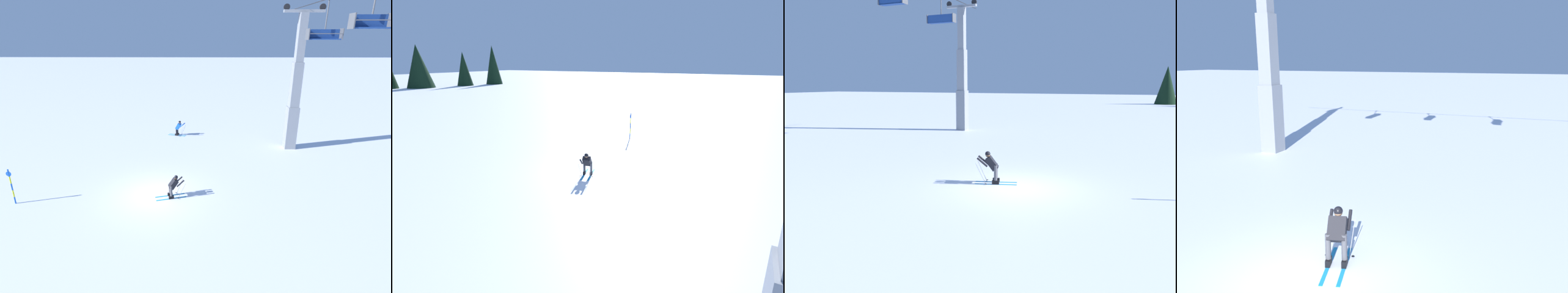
# 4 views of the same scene
# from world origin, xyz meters

# --- Properties ---
(ground_plane) EXTENTS (260.00, 260.00, 0.00)m
(ground_plane) POSITION_xyz_m (0.00, 0.00, 0.00)
(ground_plane) COLOR white
(skier_carving_main) EXTENTS (1.02, 1.76, 1.44)m
(skier_carving_main) POSITION_xyz_m (0.27, 1.11, 0.74)
(skier_carving_main) COLOR #198CCC
(skier_carving_main) RESTS_ON ground_plane
(trail_marker_pole) EXTENTS (0.07, 0.28, 2.03)m
(trail_marker_pole) POSITION_xyz_m (1.15, -7.42, 1.10)
(trail_marker_pole) COLOR blue
(trail_marker_pole) RESTS_ON ground_plane
(tree_line_ridge) EXTENTS (19.02, 38.34, 9.65)m
(tree_line_ridge) POSITION_xyz_m (59.41, -26.37, 4.29)
(tree_line_ridge) COLOR black
(tree_line_ridge) RESTS_ON ground_plane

